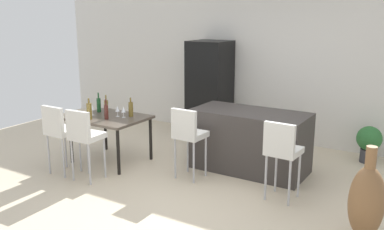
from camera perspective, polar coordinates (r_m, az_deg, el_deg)
ground_plane at (r=6.04m, az=0.64°, el=-9.42°), size 10.00×10.00×0.00m
back_wall at (r=8.07m, az=10.78°, el=6.88°), size 10.00×0.12×2.90m
kitchen_island at (r=6.53m, az=7.68°, el=-3.46°), size 1.73×0.82×0.92m
bar_chair_left at (r=6.06m, az=-0.52°, el=-2.34°), size 0.41×0.41×1.05m
bar_chair_middle at (r=5.47m, az=11.96°, el=-4.40°), size 0.42×0.42×1.05m
dining_table at (r=6.92m, az=-10.87°, el=-0.84°), size 1.11×0.91×0.74m
dining_chair_near at (r=6.54m, az=-17.33°, el=-1.77°), size 0.40×0.40×1.05m
dining_chair_far at (r=6.18m, az=-14.25°, el=-2.46°), size 0.42×0.42×1.05m
wine_bottle_right at (r=7.24m, az=-12.37°, el=1.36°), size 0.07×0.07×0.33m
wine_bottle_middle at (r=6.77m, az=-13.59°, el=0.52°), size 0.08×0.08×0.33m
wine_bottle_far at (r=6.85m, az=-8.19°, el=0.81°), size 0.07×0.07×0.30m
wine_bottle_near at (r=7.13m, az=-11.41°, el=1.14°), size 0.06×0.06×0.30m
wine_bottle_corner at (r=6.73m, az=-11.42°, el=0.43°), size 0.06×0.06×0.32m
wine_glass_left at (r=6.80m, az=-9.16°, el=0.70°), size 0.07×0.07×0.17m
wine_glass_end at (r=6.88m, az=-9.96°, el=0.82°), size 0.07×0.07×0.17m
wine_glass_inner at (r=7.05m, az=-13.23°, el=0.97°), size 0.07×0.07×0.17m
refrigerator at (r=8.21m, az=2.38°, el=3.48°), size 0.72×0.68×1.84m
floor_vase at (r=4.94m, az=22.31°, el=-10.67°), size 0.37×0.37×1.03m
potted_plant at (r=7.39m, az=22.60°, el=-3.28°), size 0.40×0.40×0.60m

